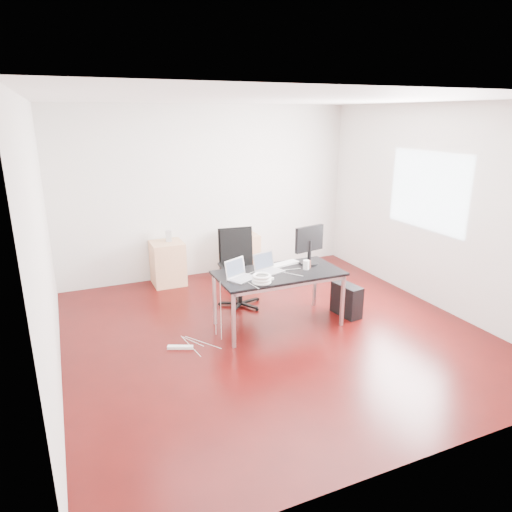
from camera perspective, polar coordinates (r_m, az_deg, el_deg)
name	(u,v)px	position (r m, az deg, el deg)	size (l,w,h in m)	color
room_shell	(277,224)	(5.42, 2.67, 4.05)	(5.00, 5.00, 5.00)	#360606
desk	(279,276)	(5.81, 2.85, -2.51)	(1.60, 0.80, 0.73)	black
office_chair	(239,264)	(6.49, -2.20, -1.02)	(0.53, 0.55, 1.08)	black
filing_cabinet_left	(168,263)	(7.47, -10.97, -0.88)	(0.50, 0.50, 0.70)	tan
filing_cabinet_right	(242,254)	(7.83, -1.78, 0.28)	(0.50, 0.50, 0.70)	tan
pc_tower	(347,300)	(6.37, 11.25, -5.40)	(0.20, 0.45, 0.44)	black
wastebasket	(232,272)	(7.56, -3.06, -2.05)	(0.24, 0.24, 0.28)	black
power_strip	(180,347)	(5.55, -9.46, -11.19)	(0.30, 0.06, 0.04)	white
laptop_left	(240,274)	(5.54, -2.04, -2.29)	(0.41, 0.37, 0.23)	silver
laptop_right	(268,267)	(5.79, 1.47, -1.41)	(0.39, 0.34, 0.23)	silver
monitor	(309,243)	(6.08, 6.67, 1.65)	(0.45, 0.26, 0.51)	black
keyboard	(284,264)	(6.07, 3.49, -0.99)	(0.44, 0.14, 0.02)	white
cup_white	(306,265)	(5.90, 6.28, -1.11)	(0.08, 0.08, 0.12)	white
cup_brown	(308,264)	(5.96, 6.51, -1.02)	(0.08, 0.08, 0.10)	#57281E
cable_coil	(262,279)	(5.40, 0.70, -2.88)	(0.24, 0.24, 0.11)	white
power_adapter	(270,278)	(5.52, 1.77, -2.83)	(0.07, 0.07, 0.03)	white
speaker	(169,236)	(7.39, -10.88, 2.48)	(0.09, 0.08, 0.18)	#9E9E9E
navy_garment	(239,233)	(7.66, -2.19, 2.95)	(0.30, 0.24, 0.09)	black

